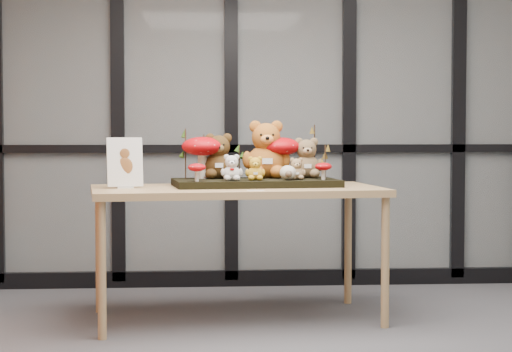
{
  "coord_description": "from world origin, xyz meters",
  "views": [
    {
      "loc": [
        -0.76,
        -4.54,
        1.21
      ],
      "look_at": [
        -0.35,
        1.19,
        0.91
      ],
      "focal_mm": 65.0,
      "sensor_mm": 36.0,
      "label": 1
    }
  ],
  "objects": [
    {
      "name": "mushroom_back_left",
      "position": [
        -0.68,
        1.4,
        1.03
      ],
      "size": [
        0.27,
        0.27,
        0.3
      ],
      "primitive_type": null,
      "color": "#AD050B",
      "rests_on": "diorama_tray"
    },
    {
      "name": "glass_partition",
      "position": [
        -0.0,
        2.47,
        1.42
      ],
      "size": [
        4.9,
        0.06,
        2.78
      ],
      "color": "#2D383F",
      "rests_on": "floor"
    },
    {
      "name": "sprig_green_centre",
      "position": [
        -0.44,
        1.5,
        0.99
      ],
      "size": [
        0.05,
        0.05,
        0.22
      ],
      "primitive_type": null,
      "color": "#17330B",
      "rests_on": "diorama_tray"
    },
    {
      "name": "sprig_dry_mid_right",
      "position": [
        0.1,
        1.34,
        0.99
      ],
      "size": [
        0.05,
        0.05,
        0.22
      ],
      "primitive_type": null,
      "color": "brown",
      "rests_on": "diorama_tray"
    },
    {
      "name": "mushroom_front_left",
      "position": [
        -0.72,
        1.09,
        0.94
      ],
      "size": [
        0.11,
        0.11,
        0.12
      ],
      "primitive_type": null,
      "color": "#AD050B",
      "rests_on": "diorama_tray"
    },
    {
      "name": "sprig_dry_far_right",
      "position": [
        0.05,
        1.47,
        1.05
      ],
      "size": [
        0.05,
        0.05,
        0.35
      ],
      "primitive_type": null,
      "color": "brown",
      "rests_on": "diorama_tray"
    },
    {
      "name": "mushroom_back_right",
      "position": [
        -0.17,
        1.48,
        1.03
      ],
      "size": [
        0.26,
        0.26,
        0.29
      ],
      "primitive_type": null,
      "color": "#AD050B",
      "rests_on": "diorama_tray"
    },
    {
      "name": "display_table",
      "position": [
        -0.47,
        1.23,
        0.77
      ],
      "size": [
        1.88,
        1.09,
        0.84
      ],
      "rotation": [
        0.0,
        0.0,
        0.12
      ],
      "color": "tan",
      "rests_on": "floor"
    },
    {
      "name": "sprig_green_mid_left",
      "position": [
        -0.67,
        1.46,
        1.02
      ],
      "size": [
        0.05,
        0.05,
        0.28
      ],
      "primitive_type": null,
      "color": "#17330B",
      "rests_on": "diorama_tray"
    },
    {
      "name": "bear_small_yellow",
      "position": [
        -0.36,
        1.19,
        0.96
      ],
      "size": [
        0.14,
        0.13,
        0.16
      ],
      "primitive_type": null,
      "rotation": [
        0.0,
        0.0,
        0.12
      ],
      "color": "gold",
      "rests_on": "diorama_tray"
    },
    {
      "name": "diorama_tray",
      "position": [
        -0.35,
        1.31,
        0.86
      ],
      "size": [
        1.08,
        0.63,
        0.04
      ],
      "primitive_type": "cube",
      "rotation": [
        0.0,
        0.0,
        0.12
      ],
      "color": "black",
      "rests_on": "display_table"
    },
    {
      "name": "bear_pooh_yellow",
      "position": [
        -0.27,
        1.46,
        1.09
      ],
      "size": [
        0.34,
        0.32,
        0.41
      ],
      "primitive_type": null,
      "rotation": [
        0.0,
        0.0,
        0.12
      ],
      "color": "#AF601F",
      "rests_on": "diorama_tray"
    },
    {
      "name": "bear_brown_medium",
      "position": [
        -0.58,
        1.41,
        1.04
      ],
      "size": [
        0.27,
        0.25,
        0.32
      ],
      "primitive_type": null,
      "rotation": [
        0.0,
        0.0,
        0.12
      ],
      "color": "#452E13",
      "rests_on": "diorama_tray"
    },
    {
      "name": "room_shell",
      "position": [
        0.0,
        0.0,
        1.68
      ],
      "size": [
        5.0,
        5.0,
        5.0
      ],
      "color": "#B1AFA7",
      "rests_on": "floor"
    },
    {
      "name": "sprig_green_far_left",
      "position": [
        -0.79,
        1.39,
        1.04
      ],
      "size": [
        0.05,
        0.05,
        0.32
      ],
      "primitive_type": null,
      "color": "#17330B",
      "rests_on": "diorama_tray"
    },
    {
      "name": "label_card",
      "position": [
        -0.38,
        0.88,
        0.84
      ],
      "size": [
        0.1,
        0.03,
        0.0
      ],
      "primitive_type": "cube",
      "color": "white",
      "rests_on": "display_table"
    },
    {
      "name": "sign_holder",
      "position": [
        -1.16,
        1.17,
        0.98
      ],
      "size": [
        0.22,
        0.09,
        0.31
      ],
      "rotation": [
        0.0,
        0.0,
        0.23
      ],
      "color": "silver",
      "rests_on": "display_table"
    },
    {
      "name": "bear_tan_back",
      "position": [
        -0.0,
        1.45,
        1.03
      ],
      "size": [
        0.24,
        0.22,
        0.29
      ],
      "primitive_type": null,
      "rotation": [
        0.0,
        0.0,
        0.12
      ],
      "color": "brown",
      "rests_on": "diorama_tray"
    },
    {
      "name": "bear_white_bow",
      "position": [
        -0.51,
        1.14,
        0.97
      ],
      "size": [
        0.15,
        0.14,
        0.18
      ],
      "primitive_type": null,
      "rotation": [
        0.0,
        0.0,
        0.12
      ],
      "color": "silver",
      "rests_on": "diorama_tray"
    },
    {
      "name": "bear_beige_small",
      "position": [
        -0.09,
        1.23,
        0.96
      ],
      "size": [
        0.13,
        0.12,
        0.15
      ],
      "primitive_type": null,
      "rotation": [
        0.0,
        0.0,
        0.12
      ],
      "color": "#95754D",
      "rests_on": "diorama_tray"
    },
    {
      "name": "plush_cream_hedgehog",
      "position": [
        -0.15,
        1.19,
        0.93
      ],
      "size": [
        0.09,
        0.08,
        0.1
      ],
      "primitive_type": null,
      "rotation": [
        0.0,
        0.0,
        0.12
      ],
      "color": "beige",
      "rests_on": "diorama_tray"
    },
    {
      "name": "mushroom_front_right",
      "position": [
        0.07,
        1.22,
        0.94
      ],
      "size": [
        0.11,
        0.11,
        0.12
      ],
      "primitive_type": null,
      "color": "#AD050B",
      "rests_on": "diorama_tray"
    }
  ]
}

